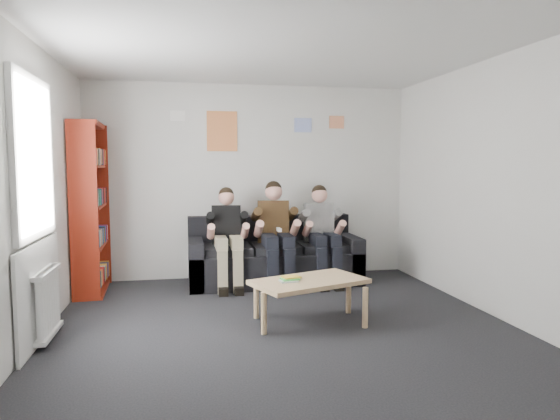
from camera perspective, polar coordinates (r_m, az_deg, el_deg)
name	(u,v)px	position (r m, az deg, el deg)	size (l,w,h in m)	color
room_shell	(287,190)	(4.60, 0.75, 2.24)	(5.00, 5.00, 5.00)	black
sofa	(273,259)	(6.80, -0.76, -5.59)	(2.27, 0.93, 0.88)	black
bookshelf	(91,208)	(6.60, -20.77, 0.19)	(0.32, 0.95, 2.10)	maroon
coffee_table	(309,285)	(5.05, 3.36, -8.51)	(1.11, 0.61, 0.44)	tan
game_cases	(290,279)	(4.96, 1.14, -7.88)	(0.21, 0.18, 0.04)	silver
person_left	(228,237)	(6.46, -5.99, -3.14)	(0.38, 0.81, 1.29)	black
person_middle	(276,234)	(6.54, -0.45, -2.75)	(0.42, 0.89, 1.37)	#473117
person_right	(323,234)	(6.69, 4.89, -2.78)	(0.39, 0.83, 1.32)	silver
radiator	(48,303)	(5.01, -24.99, -9.58)	(0.10, 0.64, 0.60)	white
window	(36,228)	(4.91, -26.13, -1.86)	(0.05, 1.30, 2.36)	white
poster_large	(222,131)	(7.03, -6.64, 8.93)	(0.42, 0.01, 0.55)	gold
poster_blue	(303,125)	(7.21, 2.63, 9.66)	(0.25, 0.01, 0.20)	#446EE8
poster_pink	(337,122)	(7.35, 6.49, 9.94)	(0.22, 0.01, 0.18)	#C33D70
poster_sign	(178,116)	(7.02, -11.63, 10.50)	(0.20, 0.01, 0.14)	white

